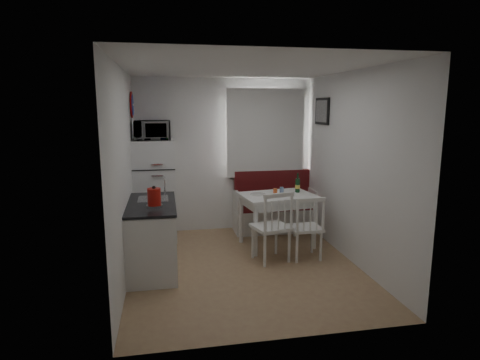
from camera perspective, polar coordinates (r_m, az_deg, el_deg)
The scene contains 22 objects.
floor at distance 5.53m, azimuth 0.61°, elevation -12.18°, with size 3.00×3.50×0.02m, color #A47A57.
ceiling at distance 5.13m, azimuth 0.67°, elevation 15.73°, with size 3.00×3.50×0.02m, color white.
wall_back at distance 6.88m, azimuth -2.21°, elevation 3.53°, with size 3.00×0.02×2.60m, color white.
wall_front at distance 3.51m, azimuth 6.24°, elevation -3.28°, with size 3.00×0.02×2.60m, color white.
wall_left at distance 5.10m, azimuth -16.13°, elevation 0.69°, with size 0.02×3.50×2.60m, color white.
wall_right at distance 5.66m, azimuth 15.72°, elevation 1.64°, with size 0.02×3.50×2.60m, color white.
window at distance 6.96m, azimuth 3.55°, elevation 6.28°, with size 1.22×0.06×1.47m, color white.
curtain at distance 6.88m, azimuth 3.70°, elevation 6.66°, with size 1.35×0.02×1.50m, color white.
kitchen_counter at distance 5.43m, azimuth -12.34°, elevation -7.74°, with size 0.62×1.32×1.16m.
wall_sign at distance 6.47m, azimuth -15.06°, elevation 10.29°, with size 0.40×0.40×0.03m, color #1A339F.
picture_frame at distance 6.59m, azimuth 11.58°, elevation 9.56°, with size 0.04×0.52×0.42m, color black.
bench at distance 7.01m, azimuth 4.98°, elevation -4.37°, with size 1.44×0.55×1.03m.
dining_table at distance 6.13m, azimuth 5.33°, elevation -2.89°, with size 1.18×0.90×0.81m.
chair_left at distance 5.46m, azimuth 4.72°, elevation -5.63°, with size 0.57×0.55×0.54m.
chair_right at distance 5.64m, azimuth 9.62°, elevation -5.81°, with size 0.43×0.41×0.49m.
fridge at distance 6.54m, azimuth -12.00°, elevation -1.43°, with size 0.65×0.65×1.61m, color white.
microwave at distance 6.37m, azimuth -12.34°, elevation 6.94°, with size 0.54×0.37×0.30m, color white.
kettle at distance 5.03m, azimuth -12.11°, elevation -2.39°, with size 0.20×0.20×0.26m, color #B9160E.
wine_bottle at distance 6.28m, azimuth 8.20°, elevation -0.38°, with size 0.08×0.08×0.30m, color #12391B, non-canonical shape.
drinking_glass_orange at distance 6.04m, azimuth 5.03°, elevation -1.70°, with size 0.06×0.06×0.10m, color orange.
drinking_glass_blue at distance 6.17m, azimuth 5.94°, elevation -1.47°, with size 0.06×0.06×0.10m, color #7292C3.
plate at distance 6.05m, azimuth 2.57°, elevation -2.06°, with size 0.23×0.23×0.02m, color white.
Camera 1 is at (-1.00, -5.01, 2.13)m, focal length 30.00 mm.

